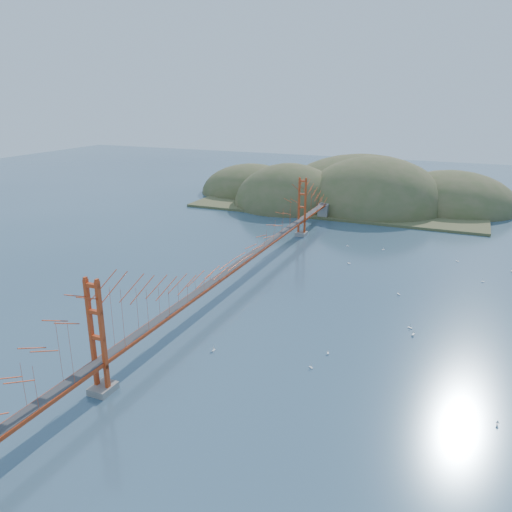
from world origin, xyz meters
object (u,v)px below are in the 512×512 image
at_px(sailboat_0, 328,353).
at_px(bridge, 237,241).
at_px(sailboat_2, 410,327).
at_px(sailboat_1, 399,294).

bearing_deg(sailboat_0, bridge, 141.01).
bearing_deg(sailboat_2, sailboat_1, 105.28).
xyz_separation_m(bridge, sailboat_0, (17.87, -14.47, -6.87)).
xyz_separation_m(bridge, sailboat_1, (22.53, 6.00, -6.86)).
height_order(sailboat_2, sailboat_0, sailboat_2).
bearing_deg(sailboat_0, sailboat_1, 77.17).
distance_m(bridge, sailboat_0, 23.99).
relative_size(sailboat_1, sailboat_0, 1.15).
distance_m(sailboat_1, sailboat_0, 20.99).
distance_m(sailboat_2, sailboat_1, 10.82).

